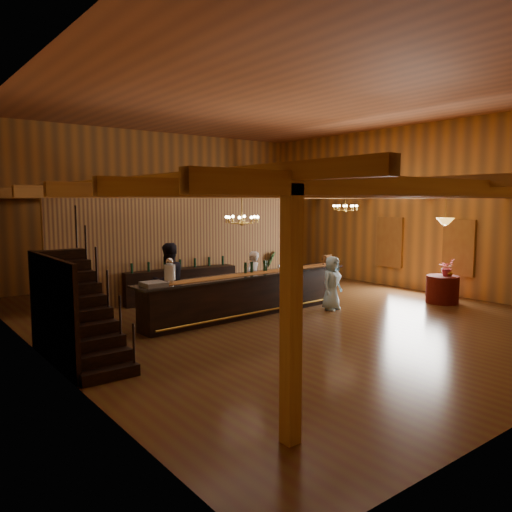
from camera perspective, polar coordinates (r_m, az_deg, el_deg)
floor at (r=13.38m, az=2.66°, el=-6.61°), size 14.00×14.00×0.00m
ceiling at (r=13.28m, az=2.79°, el=17.21°), size 14.00×14.00×0.00m
wall_back at (r=18.92m, az=-11.23°, el=5.48°), size 12.00×0.10×5.50m
wall_left at (r=10.22m, az=-23.88°, el=4.42°), size 0.10×14.00×5.50m
wall_right at (r=17.54m, az=17.88°, el=5.24°), size 0.10×14.00×5.50m
beam_grid at (r=13.43m, az=1.32°, el=7.38°), size 11.90×13.90×0.39m
support_posts at (r=12.74m, az=4.16°, el=0.03°), size 9.20×10.20×3.20m
partition_wall at (r=15.67m, az=-7.04°, el=1.00°), size 9.00×0.18×3.10m
window_right_front at (r=16.70m, az=22.17°, el=0.91°), size 0.12×1.05×1.75m
window_right_back at (r=18.14m, az=15.06°, el=1.55°), size 0.12×1.05×1.75m
staircase at (r=9.87m, az=-19.27°, el=-5.70°), size 1.00×2.80×2.00m
backroom_boxes at (r=17.62m, az=-9.74°, el=-1.80°), size 4.10×0.60×1.10m
tasting_bar at (r=13.13m, az=-0.71°, el=-4.38°), size 6.56×1.15×1.10m
beverage_dispenser at (r=11.69m, az=-9.83°, el=-1.72°), size 0.26×0.26×0.60m
glass_rack_tray at (r=11.41m, az=-11.62°, el=-3.17°), size 0.50×0.50×0.10m
raffle_drum at (r=15.04m, az=8.13°, el=-0.33°), size 0.34×0.24×0.30m
bar_bottle_0 at (r=13.09m, az=-1.21°, el=-1.38°), size 0.07×0.07×0.30m
bar_bottle_1 at (r=13.22m, az=-0.50°, el=-1.30°), size 0.07×0.07×0.30m
bar_bottle_2 at (r=13.52m, az=0.99°, el=-1.13°), size 0.07×0.07×0.30m
bar_bottle_3 at (r=13.55m, az=1.13°, el=-1.11°), size 0.07×0.07×0.30m
backbar_shelf at (r=15.15m, az=-8.63°, el=-3.26°), size 3.50×0.91×0.97m
round_table at (r=15.67m, az=20.52°, el=-3.59°), size 0.93×0.93×0.81m
chandelier_left at (r=12.05m, az=-1.62°, el=4.23°), size 0.80×0.80×0.80m
chandelier_right at (r=16.69m, az=10.16°, el=5.47°), size 0.80×0.80×0.58m
pendant_lamp at (r=15.47m, az=20.81°, el=3.73°), size 0.52×0.52×0.90m
bartender at (r=13.97m, az=-0.42°, el=-2.71°), size 0.68×0.56×1.60m
staff_second at (r=12.71m, az=-9.99°, el=-2.91°), size 1.03×0.84×1.95m
guest at (r=13.89m, az=8.67°, el=-3.07°), size 0.80×0.60×1.49m
floor_plant at (r=17.40m, az=1.37°, el=-1.51°), size 0.75×0.63×1.24m
table_flowers at (r=15.65m, az=20.94°, el=-1.21°), size 0.47×0.41×0.49m
table_vase at (r=15.61m, az=21.25°, el=-1.62°), size 0.17×0.17×0.29m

